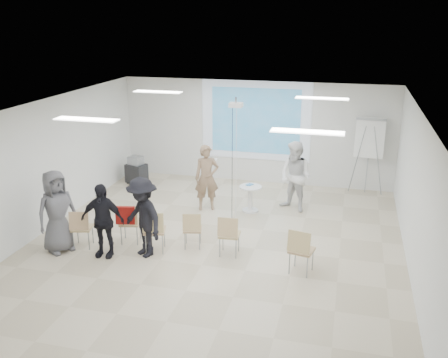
% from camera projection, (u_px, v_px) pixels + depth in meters
% --- Properties ---
extents(floor, '(8.00, 9.00, 0.10)m').
position_uv_depth(floor, '(215.00, 246.00, 10.95)').
color(floor, beige).
rests_on(floor, ground).
extents(ceiling, '(8.00, 9.00, 0.10)m').
position_uv_depth(ceiling, '(214.00, 106.00, 9.97)').
color(ceiling, white).
rests_on(ceiling, wall_back).
extents(wall_back, '(8.00, 0.10, 3.00)m').
position_uv_depth(wall_back, '(256.00, 132.00, 14.64)').
color(wall_back, silver).
rests_on(wall_back, floor).
extents(wall_left, '(0.10, 9.00, 3.00)m').
position_uv_depth(wall_left, '(44.00, 165.00, 11.42)').
color(wall_left, silver).
rests_on(wall_left, floor).
extents(wall_right, '(0.10, 9.00, 3.00)m').
position_uv_depth(wall_right, '(419.00, 196.00, 9.50)').
color(wall_right, silver).
rests_on(wall_right, floor).
extents(projection_halo, '(3.20, 0.01, 2.30)m').
position_uv_depth(projection_halo, '(256.00, 121.00, 14.47)').
color(projection_halo, silver).
rests_on(projection_halo, wall_back).
extents(projection_image, '(2.60, 0.01, 1.90)m').
position_uv_depth(projection_image, '(256.00, 121.00, 14.46)').
color(projection_image, teal).
rests_on(projection_image, wall_back).
extents(pedestal_table, '(0.74, 0.74, 0.70)m').
position_uv_depth(pedestal_table, '(250.00, 197.00, 12.63)').
color(pedestal_table, silver).
rests_on(pedestal_table, floor).
extents(player_left, '(0.83, 0.70, 1.92)m').
position_uv_depth(player_left, '(207.00, 174.00, 12.61)').
color(player_left, '#907258').
rests_on(player_left, floor).
extents(player_right, '(1.21, 1.14, 1.99)m').
position_uv_depth(player_right, '(296.00, 173.00, 12.52)').
color(player_right, white).
rests_on(player_right, floor).
extents(controller_left, '(0.08, 0.13, 0.04)m').
position_uv_depth(controller_left, '(216.00, 160.00, 12.71)').
color(controller_left, white).
rests_on(controller_left, player_left).
extents(controller_right, '(0.09, 0.12, 0.04)m').
position_uv_depth(controller_right, '(290.00, 157.00, 12.69)').
color(controller_right, silver).
rests_on(controller_right, player_right).
extents(chair_far_left, '(0.50, 0.53, 0.88)m').
position_uv_depth(chair_far_left, '(81.00, 226.00, 10.59)').
color(chair_far_left, tan).
rests_on(chair_far_left, floor).
extents(chair_left_mid, '(0.52, 0.54, 0.92)m').
position_uv_depth(chair_left_mid, '(129.00, 220.00, 10.81)').
color(chair_left_mid, tan).
rests_on(chair_left_mid, floor).
extents(chair_left_inner, '(0.54, 0.57, 0.93)m').
position_uv_depth(chair_left_inner, '(154.00, 228.00, 10.39)').
color(chair_left_inner, tan).
rests_on(chair_left_inner, floor).
extents(chair_center, '(0.47, 0.49, 0.82)m').
position_uv_depth(chair_center, '(192.00, 227.00, 10.60)').
color(chair_center, tan).
rests_on(chair_center, floor).
extents(chair_right_inner, '(0.45, 0.48, 0.90)m').
position_uv_depth(chair_right_inner, '(229.00, 233.00, 10.24)').
color(chair_right_inner, tan).
rests_on(chair_right_inner, floor).
extents(chair_right_far, '(0.53, 0.55, 0.94)m').
position_uv_depth(chair_right_far, '(301.00, 248.00, 9.51)').
color(chair_right_far, tan).
rests_on(chair_right_far, floor).
extents(red_jacket, '(0.42, 0.18, 0.39)m').
position_uv_depth(red_jacket, '(125.00, 215.00, 10.63)').
color(red_jacket, '#A31814').
rests_on(red_jacket, chair_left_mid).
extents(laptop, '(0.39, 0.33, 0.03)m').
position_uv_depth(laptop, '(155.00, 229.00, 10.50)').
color(laptop, black).
rests_on(laptop, chair_left_inner).
extents(audience_left, '(1.09, 0.69, 1.81)m').
position_uv_depth(audience_left, '(102.00, 215.00, 10.16)').
color(audience_left, black).
rests_on(audience_left, floor).
extents(audience_mid, '(1.41, 1.26, 1.92)m').
position_uv_depth(audience_mid, '(143.00, 212.00, 10.15)').
color(audience_mid, black).
rests_on(audience_mid, floor).
extents(audience_outer, '(1.05, 1.17, 2.00)m').
position_uv_depth(audience_outer, '(56.00, 207.00, 10.34)').
color(audience_outer, '#5D5D62').
rests_on(audience_outer, floor).
extents(flipchart_easel, '(0.92, 0.70, 2.13)m').
position_uv_depth(flipchart_easel, '(370.00, 139.00, 13.55)').
color(flipchart_easel, gray).
rests_on(flipchart_easel, floor).
extents(av_cart, '(0.65, 0.57, 0.82)m').
position_uv_depth(av_cart, '(136.00, 171.00, 14.76)').
color(av_cart, black).
rests_on(av_cart, floor).
extents(ceiling_projector, '(0.30, 0.25, 3.00)m').
position_uv_depth(ceiling_projector, '(236.00, 111.00, 11.43)').
color(ceiling_projector, white).
rests_on(ceiling_projector, ceiling).
extents(fluor_panel_nw, '(1.20, 0.30, 0.02)m').
position_uv_depth(fluor_panel_nw, '(158.00, 92.00, 12.31)').
color(fluor_panel_nw, white).
rests_on(fluor_panel_nw, ceiling).
extents(fluor_panel_ne, '(1.20, 0.30, 0.02)m').
position_uv_depth(fluor_panel_ne, '(322.00, 98.00, 11.36)').
color(fluor_panel_ne, white).
rests_on(fluor_panel_ne, ceiling).
extents(fluor_panel_sw, '(1.20, 0.30, 0.02)m').
position_uv_depth(fluor_panel_sw, '(87.00, 119.00, 9.09)').
color(fluor_panel_sw, white).
rests_on(fluor_panel_sw, ceiling).
extents(fluor_panel_se, '(1.20, 0.30, 0.02)m').
position_uv_depth(fluor_panel_se, '(307.00, 132.00, 8.14)').
color(fluor_panel_se, white).
rests_on(fluor_panel_se, ceiling).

